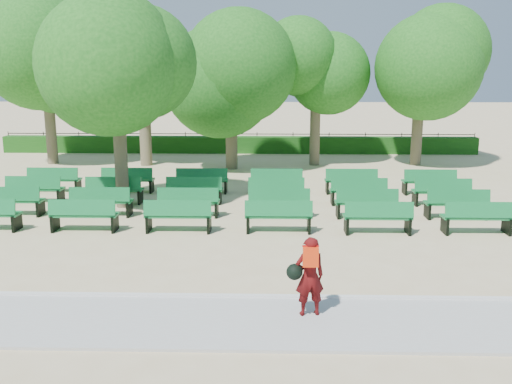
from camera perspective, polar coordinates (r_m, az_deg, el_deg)
ground at (r=17.89m, az=-4.22°, el=-2.73°), size 120.00×120.00×0.00m
paving at (r=10.97m, az=-8.10°, el=-12.73°), size 30.00×2.20×0.06m
curb at (r=12.00m, az=-7.19°, el=-10.32°), size 30.00×0.12×0.10m
hedge at (r=31.51m, az=-1.74°, el=4.75°), size 26.00×0.70×0.90m
fence at (r=31.97m, az=-1.69°, el=4.04°), size 26.00×0.10×1.02m
tree_line at (r=27.64m, az=-2.19°, el=2.71°), size 21.80×6.80×7.04m
bench_array at (r=19.00m, az=-2.13°, el=-1.49°), size 1.95×0.70×1.21m
tree_among at (r=19.41m, az=-13.75°, el=11.01°), size 4.27×4.27×6.25m
person at (r=10.82m, az=5.26°, el=-8.28°), size 0.75×0.48×1.53m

